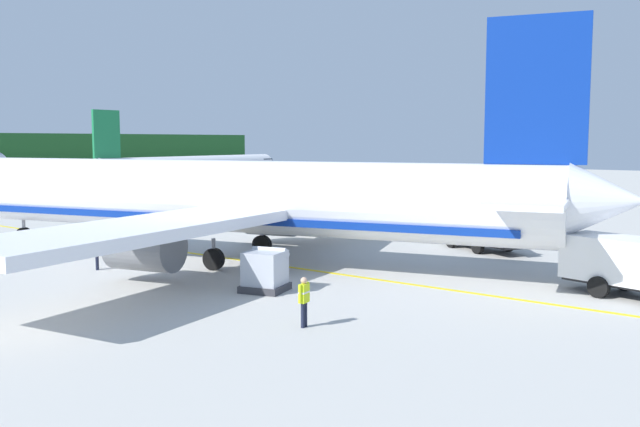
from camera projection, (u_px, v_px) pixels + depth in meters
ground at (123, 212)px, 63.80m from camera, size 240.00×320.00×0.20m
airliner_foreground at (223, 198)px, 37.15m from camera, size 34.31×41.15×11.90m
airliner_mid_apron at (190, 169)px, 88.94m from camera, size 34.50×28.63×9.84m
service_truck_fuel at (473, 228)px, 41.78m from camera, size 4.62×6.15×2.56m
service_truck_catering at (634, 264)px, 28.49m from camera, size 3.41×5.93×2.45m
cargo_container_mid at (265, 271)px, 29.82m from camera, size 2.17×2.17×1.86m
crew_marshaller at (304, 298)px, 24.02m from camera, size 0.62×0.30×1.77m
crew_loader_left at (97, 251)px, 34.73m from camera, size 0.47×0.49×1.63m
apron_guide_line at (295, 268)px, 35.31m from camera, size 0.30×60.00×0.01m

